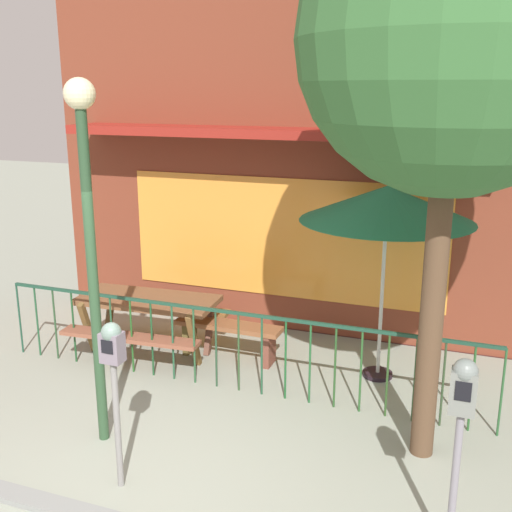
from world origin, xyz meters
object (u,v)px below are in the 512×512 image
parking_meter_far (462,408)px  street_tree (454,41)px  picnic_table_left (149,309)px  parking_meter_near (113,362)px  patio_bench (229,333)px  patio_umbrella (387,204)px  street_lamp (88,211)px

parking_meter_far → street_tree: 2.88m
picnic_table_left → parking_meter_near: 2.90m
patio_bench → parking_meter_far: size_ratio=0.87×
picnic_table_left → street_tree: (3.61, -1.13, 3.15)m
picnic_table_left → parking_meter_far: bearing=-32.2°
patio_bench → parking_meter_far: bearing=-42.8°
parking_meter_near → parking_meter_far: bearing=2.1°
patio_umbrella → picnic_table_left: bearing=-173.0°
street_lamp → patio_umbrella: bearing=45.1°
picnic_table_left → parking_meter_far: (3.94, -2.48, 0.63)m
patio_bench → parking_meter_near: parking_meter_near is taller
patio_umbrella → parking_meter_far: patio_umbrella is taller
parking_meter_near → parking_meter_far: size_ratio=0.95×
patio_umbrella → street_tree: street_tree is taller
patio_umbrella → patio_bench: (-1.90, -0.15, -1.77)m
patio_bench → street_lamp: size_ratio=0.40×
street_lamp → parking_meter_near: bearing=-46.4°
patio_bench → street_lamp: bearing=-101.2°
parking_meter_near → picnic_table_left: bearing=114.5°
patio_umbrella → street_lamp: street_lamp is taller
parking_meter_near → street_lamp: street_lamp is taller
patio_bench → parking_meter_far: (2.91, -2.69, 0.89)m
patio_umbrella → street_lamp: bearing=-134.9°
street_tree → patio_bench: bearing=152.4°
patio_umbrella → parking_meter_near: bearing=-120.9°
parking_meter_near → patio_umbrella: bearing=59.1°
parking_meter_near → parking_meter_far: 2.77m
street_tree → picnic_table_left: bearing=162.6°
parking_meter_near → street_lamp: size_ratio=0.44×
patio_bench → street_tree: (2.57, -1.34, 3.41)m
picnic_table_left → street_lamp: (0.60, -1.98, 1.70)m
picnic_table_left → patio_umbrella: bearing=7.0°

